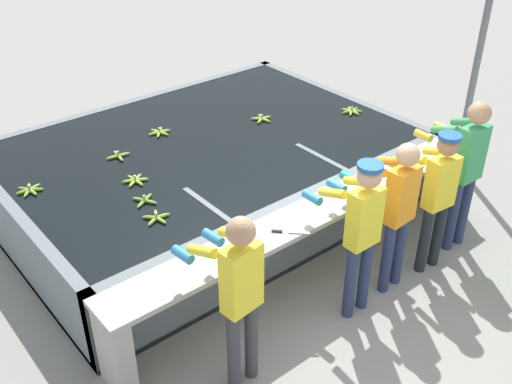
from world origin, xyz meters
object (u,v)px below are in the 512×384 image
at_px(worker_0, 239,288).
at_px(knife_1, 285,232).
at_px(worker_4, 466,162).
at_px(banana_bunch_floating_4, 352,111).
at_px(support_post_right, 479,54).
at_px(banana_bunch_floating_0, 145,200).
at_px(knife_0, 228,252).
at_px(worker_1, 361,225).
at_px(banana_bunch_floating_7, 118,156).
at_px(banana_bunch_floating_1, 160,132).
at_px(banana_bunch_floating_5, 135,180).
at_px(banana_bunch_floating_6, 262,119).
at_px(banana_bunch_floating_2, 156,218).
at_px(banana_bunch_floating_3, 30,190).
at_px(worker_3, 437,190).
at_px(worker_2, 397,204).

xyz_separation_m(worker_0, knife_1, (0.90, 0.47, -0.13)).
relative_size(worker_4, banana_bunch_floating_4, 6.18).
bearing_deg(support_post_right, banana_bunch_floating_0, 171.21).
relative_size(worker_4, banana_bunch_floating_0, 6.64).
bearing_deg(knife_0, worker_1, -27.31).
bearing_deg(support_post_right, banana_bunch_floating_7, 158.12).
bearing_deg(banana_bunch_floating_4, knife_0, -155.64).
bearing_deg(banana_bunch_floating_0, banana_bunch_floating_1, 53.01).
distance_m(banana_bunch_floating_5, banana_bunch_floating_6, 2.04).
xyz_separation_m(worker_4, banana_bunch_floating_1, (-1.93, 2.96, -0.17)).
distance_m(banana_bunch_floating_2, knife_1, 1.23).
bearing_deg(banana_bunch_floating_4, banana_bunch_floating_3, 169.64).
height_order(worker_0, knife_1, worker_0).
distance_m(worker_1, support_post_right, 3.49).
bearing_deg(banana_bunch_floating_1, banana_bunch_floating_5, -134.18).
bearing_deg(banana_bunch_floating_7, worker_4, -46.25).
relative_size(worker_3, support_post_right, 0.49).
xyz_separation_m(worker_4, knife_1, (-2.14, 0.45, -0.17)).
xyz_separation_m(worker_0, knife_0, (0.31, 0.55, -0.13)).
height_order(banana_bunch_floating_4, knife_1, banana_bunch_floating_4).
height_order(banana_bunch_floating_6, banana_bunch_floating_7, same).
height_order(worker_0, worker_1, worker_0).
relative_size(worker_1, banana_bunch_floating_2, 5.95).
height_order(banana_bunch_floating_5, knife_1, banana_bunch_floating_5).
xyz_separation_m(banana_bunch_floating_3, banana_bunch_floating_7, (1.05, 0.09, 0.00)).
distance_m(worker_1, banana_bunch_floating_4, 2.77).
xyz_separation_m(worker_3, knife_1, (-1.59, 0.50, -0.07)).
bearing_deg(banana_bunch_floating_5, banana_bunch_floating_2, -104.67).
xyz_separation_m(worker_0, banana_bunch_floating_1, (1.11, 2.98, -0.12)).
bearing_deg(worker_1, banana_bunch_floating_3, 127.02).
xyz_separation_m(banana_bunch_floating_1, knife_1, (-0.21, -2.51, -0.01)).
distance_m(banana_bunch_floating_5, support_post_right, 4.55).
distance_m(banana_bunch_floating_1, banana_bunch_floating_5, 1.15).
bearing_deg(knife_0, banana_bunch_floating_1, 71.90).
bearing_deg(banana_bunch_floating_5, banana_bunch_floating_3, 151.09).
height_order(knife_0, knife_1, same).
relative_size(banana_bunch_floating_2, banana_bunch_floating_6, 1.00).
relative_size(worker_0, worker_4, 0.97).
height_order(banana_bunch_floating_1, knife_1, banana_bunch_floating_1).
bearing_deg(knife_1, banana_bunch_floating_4, 30.66).
distance_m(worker_2, banana_bunch_floating_3, 3.68).
relative_size(knife_1, support_post_right, 0.08).
bearing_deg(banana_bunch_floating_3, worker_4, -35.78).
distance_m(banana_bunch_floating_1, knife_1, 2.52).
height_order(worker_2, banana_bunch_floating_5, worker_2).
height_order(worker_2, banana_bunch_floating_7, worker_2).
bearing_deg(banana_bunch_floating_2, worker_0, -94.32).
height_order(banana_bunch_floating_0, banana_bunch_floating_5, same).
xyz_separation_m(banana_bunch_floating_2, banana_bunch_floating_7, (0.32, 1.34, 0.00)).
bearing_deg(banana_bunch_floating_6, banana_bunch_floating_5, -170.40).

